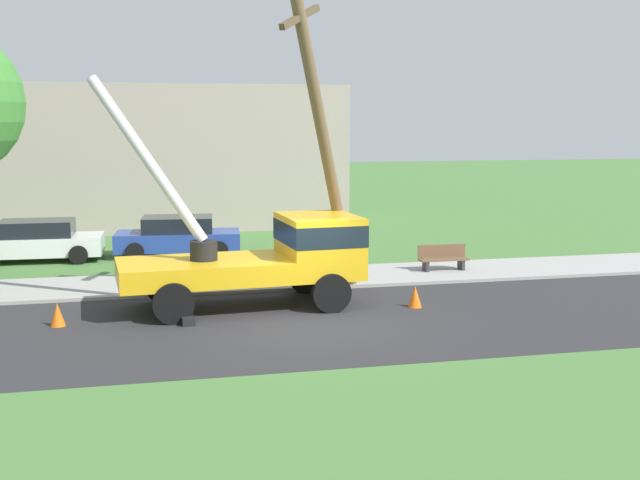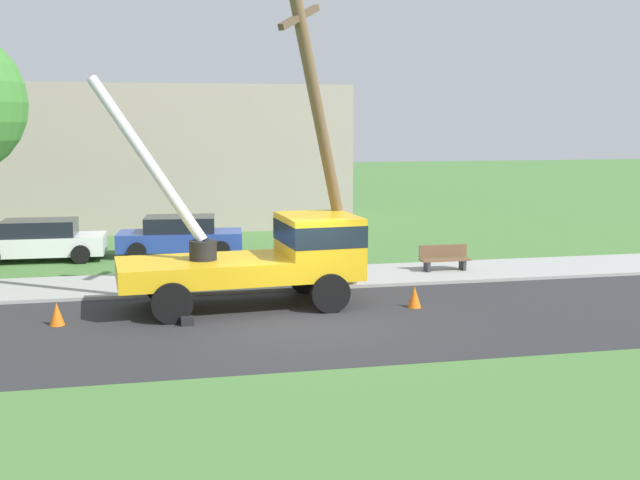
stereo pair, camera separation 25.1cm
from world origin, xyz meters
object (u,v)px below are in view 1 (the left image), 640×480
parked_sedan_white (37,241)px  leaning_utility_pole (323,139)px  traffic_cone_behind (58,315)px  traffic_cone_curbside (324,282)px  utility_truck (272,253)px  traffic_cone_ahead (415,297)px  park_bench (443,259)px  parked_sedan_blue (178,236)px

parked_sedan_white → leaning_utility_pole: bearing=-43.1°
traffic_cone_behind → traffic_cone_curbside: (7.05, 2.37, 0.00)m
utility_truck → traffic_cone_ahead: bearing=-16.8°
park_bench → traffic_cone_curbside: bearing=-157.2°
parked_sedan_white → parked_sedan_blue: same height
traffic_cone_behind → utility_truck: bearing=10.8°
traffic_cone_ahead → park_bench: 4.92m
utility_truck → park_bench: (6.06, 3.18, -0.95)m
traffic_cone_ahead → park_bench: bearing=60.0°
leaning_utility_pole → traffic_cone_ahead: size_ratio=15.18×
traffic_cone_curbside → leaning_utility_pole: bearing=-104.8°
leaning_utility_pole → parked_sedan_white: 12.02m
utility_truck → traffic_cone_ahead: utility_truck is taller
parked_sedan_blue → traffic_cone_ahead: bearing=-59.3°
leaning_utility_pole → utility_truck: bearing=-160.7°
traffic_cone_ahead → park_bench: (2.46, 4.26, 0.18)m
leaning_utility_pole → traffic_cone_curbside: size_ratio=15.18×
traffic_cone_ahead → park_bench: size_ratio=0.35×
leaning_utility_pole → park_bench: leaning_utility_pole is taller
parked_sedan_white → parked_sedan_blue: (4.82, 0.02, 0.00)m
utility_truck → parked_sedan_white: (-6.85, 8.36, -0.70)m
traffic_cone_curbside → parked_sedan_white: (-8.59, 7.00, 0.43)m
traffic_cone_curbside → park_bench: 4.69m
utility_truck → leaning_utility_pole: bearing=19.3°
leaning_utility_pole → parked_sedan_white: bearing=136.9°
traffic_cone_curbside → parked_sedan_white: size_ratio=0.13×
traffic_cone_ahead → parked_sedan_white: (-10.45, 9.44, 0.43)m
traffic_cone_behind → parked_sedan_white: 9.50m
traffic_cone_curbside → parked_sedan_blue: (-3.77, 7.02, 0.43)m
parked_sedan_white → park_bench: 13.92m
traffic_cone_curbside → park_bench: size_ratio=0.35×
utility_truck → parked_sedan_white: utility_truck is taller
utility_truck → parked_sedan_blue: (-2.03, 8.38, -0.70)m
traffic_cone_ahead → traffic_cone_curbside: bearing=127.3°
utility_truck → leaning_utility_pole: (1.52, 0.53, 2.94)m
utility_truck → park_bench: size_ratio=4.32×
traffic_cone_ahead → traffic_cone_behind: 8.92m
traffic_cone_behind → park_bench: 12.13m
parked_sedan_blue → parked_sedan_white: bearing=-179.7°
utility_truck → traffic_cone_behind: utility_truck is taller
utility_truck → parked_sedan_blue: size_ratio=1.52×
leaning_utility_pole → park_bench: bearing=30.2°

